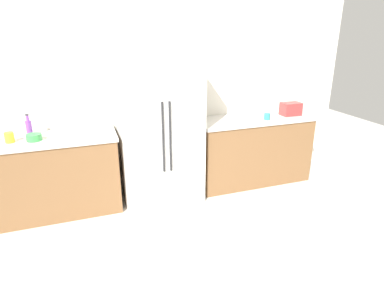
% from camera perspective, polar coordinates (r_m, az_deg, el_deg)
% --- Properties ---
extents(ground_plane, '(10.51, 10.51, 0.00)m').
position_cam_1_polar(ground_plane, '(3.10, 3.65, -20.33)').
color(ground_plane, beige).
extents(kitchen_back_panel, '(5.25, 0.10, 2.86)m').
position_cam_1_polar(kitchen_back_panel, '(4.10, -5.71, 11.59)').
color(kitchen_back_panel, silver).
rests_on(kitchen_back_panel, ground_plane).
extents(counter_left, '(1.51, 0.59, 0.90)m').
position_cam_1_polar(counter_left, '(3.94, -23.79, -5.18)').
color(counter_left, brown).
rests_on(counter_left, ground_plane).
extents(counter_right, '(1.56, 0.59, 0.90)m').
position_cam_1_polar(counter_right, '(4.46, 10.52, -0.96)').
color(counter_right, brown).
rests_on(counter_right, ground_plane).
extents(refrigerator, '(0.93, 0.65, 1.76)m').
position_cam_1_polar(refrigerator, '(3.83, -5.74, 2.61)').
color(refrigerator, white).
rests_on(refrigerator, ground_plane).
extents(toaster, '(0.26, 0.17, 0.17)m').
position_cam_1_polar(toaster, '(4.55, 16.96, 5.92)').
color(toaster, red).
rests_on(toaster, counter_right).
extents(bottle_a, '(0.06, 0.06, 0.25)m').
position_cam_1_polar(bottle_a, '(3.87, -26.73, 2.59)').
color(bottle_a, purple).
rests_on(bottle_a, counter_left).
extents(cup_a, '(0.09, 0.09, 0.11)m').
position_cam_1_polar(cup_a, '(3.77, -29.44, 1.01)').
color(cup_a, yellow).
rests_on(cup_a, counter_left).
extents(cup_b, '(0.08, 0.08, 0.08)m').
position_cam_1_polar(cup_b, '(4.24, 13.05, 4.74)').
color(cup_b, teal).
rests_on(cup_b, counter_right).
extents(bowl_a, '(0.15, 0.15, 0.07)m').
position_cam_1_polar(bowl_a, '(3.72, -26.03, 1.06)').
color(bowl_a, green).
rests_on(bowl_a, counter_left).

